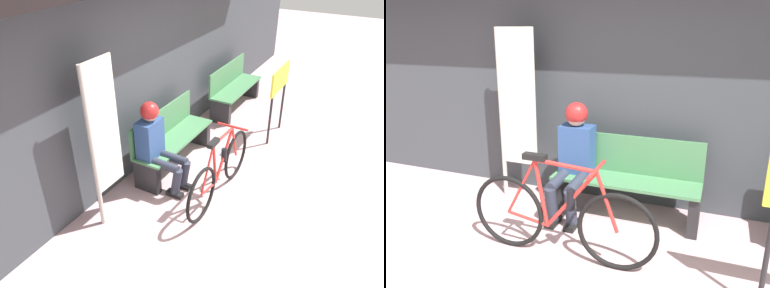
{
  "view_description": "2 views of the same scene",
  "coord_description": "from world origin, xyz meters",
  "views": [
    {
      "loc": [
        -3.48,
        -0.6,
        2.99
      ],
      "look_at": [
        -0.01,
        1.33,
        0.63
      ],
      "focal_mm": 35.0,
      "sensor_mm": 36.0,
      "label": 1
    },
    {
      "loc": [
        1.11,
        -1.61,
        1.87
      ],
      "look_at": [
        -0.04,
        1.41,
        0.87
      ],
      "focal_mm": 35.0,
      "sensor_mm": 36.0,
      "label": 2
    }
  ],
  "objects": [
    {
      "name": "ground_plane",
      "position": [
        0.0,
        0.0,
        0.0
      ],
      "size": [
        24.0,
        24.0,
        0.0
      ],
      "primitive_type": "plane",
      "color": "#C69EA3"
    },
    {
      "name": "storefront_wall",
      "position": [
        0.0,
        2.25,
        1.66
      ],
      "size": [
        12.0,
        0.56,
        3.2
      ],
      "color": "#3D4247",
      "rests_on": "ground_plane"
    },
    {
      "name": "park_bench_near",
      "position": [
        0.32,
        1.84,
        0.38
      ],
      "size": [
        1.47,
        0.42,
        0.83
      ],
      "color": "#477F51",
      "rests_on": "ground_plane"
    },
    {
      "name": "bicycle",
      "position": [
        -0.02,
        0.93,
        0.37
      ],
      "size": [
        1.65,
        0.4,
        0.9
      ],
      "color": "black",
      "rests_on": "ground_plane"
    },
    {
      "name": "person_seated",
      "position": [
        -0.21,
        1.73,
        0.67
      ],
      "size": [
        0.34,
        0.63,
        1.17
      ],
      "color": "#2D3342",
      "rests_on": "ground_plane"
    },
    {
      "name": "park_bench_far",
      "position": [
        2.47,
        1.84,
        0.38
      ],
      "size": [
        1.44,
        0.42,
        0.83
      ],
      "color": "#477F51",
      "rests_on": "ground_plane"
    },
    {
      "name": "banner_pole",
      "position": [
        -0.97,
        1.88,
        1.09
      ],
      "size": [
        0.45,
        0.05,
        1.89
      ],
      "color": "#B7B2A8",
      "rests_on": "ground_plane"
    },
    {
      "name": "signboard",
      "position": [
        1.82,
        0.83,
        0.85
      ],
      "size": [
        0.76,
        0.04,
        1.15
      ],
      "color": "#232326",
      "rests_on": "ground_plane"
    }
  ]
}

